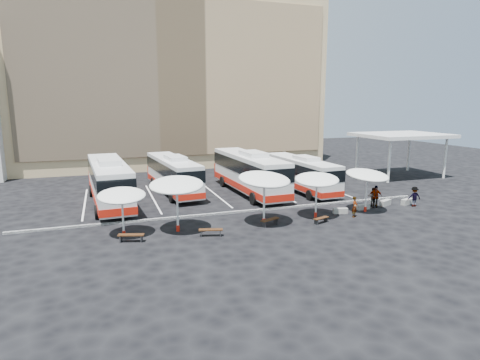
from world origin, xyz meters
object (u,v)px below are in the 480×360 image
object	(u,v)px
sunshade_4	(367,175)
wood_bench_0	(131,236)
wood_bench_1	(211,231)
passenger_1	(373,197)
bus_0	(109,180)
conc_bench_3	(407,202)
sunshade_0	(122,196)
passenger_0	(355,207)
passenger_3	(414,197)
conc_bench_2	(385,203)
bus_1	(173,173)
wood_bench_2	(270,221)
passenger_2	(375,196)
sunshade_1	(177,185)
sunshade_2	(264,180)
bus_2	(249,171)
bus_3	(301,173)
conc_bench_0	(340,211)
sunshade_3	(317,180)
conc_bench_1	(363,207)
wood_bench_3	(321,219)

from	to	relation	value
sunshade_4	wood_bench_0	distance (m)	19.06
wood_bench_1	passenger_1	size ratio (longest dim) A/B	1.02
bus_0	conc_bench_3	world-z (taller)	bus_0
sunshade_0	passenger_0	world-z (taller)	sunshade_0
bus_0	passenger_3	size ratio (longest dim) A/B	7.66
bus_0	sunshade_4	size ratio (longest dim) A/B	3.29
conc_bench_2	passenger_1	world-z (taller)	passenger_1
bus_1	wood_bench_2	bearing A→B (deg)	-75.69
passenger_2	wood_bench_2	bearing A→B (deg)	-134.52
sunshade_0	sunshade_1	size ratio (longest dim) A/B	0.74
bus_0	conc_bench_3	distance (m)	26.34
sunshade_2	passenger_2	distance (m)	11.22
bus_2	passenger_3	bearing A→B (deg)	-41.57
bus_1	conc_bench_2	world-z (taller)	bus_1
bus_3	conc_bench_3	distance (m)	10.41
wood_bench_0	passenger_0	world-z (taller)	passenger_0
conc_bench_3	conc_bench_0	bearing A→B (deg)	-174.91
sunshade_0	wood_bench_0	world-z (taller)	sunshade_0
bus_1	passenger_1	size ratio (longest dim) A/B	7.54
sunshade_0	passenger_3	xyz separation A→B (m)	(24.19, -0.01, -1.92)
sunshade_3	wood_bench_0	distance (m)	14.39
bus_2	passenger_0	size ratio (longest dim) A/B	8.32
sunshade_2	bus_2	bearing A→B (deg)	75.96
conc_bench_0	sunshade_1	bearing A→B (deg)	-178.76
passenger_3	conc_bench_1	bearing A→B (deg)	7.84
bus_3	wood_bench_2	world-z (taller)	bus_3
bus_1	conc_bench_0	bearing A→B (deg)	-52.10
conc_bench_2	sunshade_0	bearing A→B (deg)	-177.22
sunshade_1	passenger_1	bearing A→B (deg)	4.91
conc_bench_3	passenger_2	distance (m)	3.44
conc_bench_2	passenger_1	size ratio (longest dim) A/B	0.79
wood_bench_1	passenger_0	xyz separation A→B (m)	(11.86, 0.82, 0.44)
bus_1	sunshade_4	size ratio (longest dim) A/B	3.02
sunshade_3	passenger_3	distance (m)	9.93
wood_bench_3	passenger_2	xyz separation A→B (m)	(6.73, 2.57, 0.63)
conc_bench_2	passenger_2	distance (m)	1.48
sunshade_2	conc_bench_0	size ratio (longest dim) A/B	4.00
bus_0	wood_bench_3	xyz separation A→B (m)	(14.74, -11.06, -1.82)
wood_bench_1	conc_bench_3	world-z (taller)	conc_bench_3
bus_3	wood_bench_1	xyz separation A→B (m)	(-12.25, -10.76, -1.50)
bus_2	wood_bench_0	size ratio (longest dim) A/B	7.91
conc_bench_3	passenger_2	size ratio (longest dim) A/B	0.69
conc_bench_0	passenger_2	distance (m)	4.04
bus_0	passenger_2	bearing A→B (deg)	-25.68
bus_2	conc_bench_1	bearing A→B (deg)	-54.57
wood_bench_3	wood_bench_1	bearing A→B (deg)	-178.51
sunshade_4	passenger_1	xyz separation A→B (m)	(1.74, 1.35, -2.23)
wood_bench_0	conc_bench_2	distance (m)	21.84
wood_bench_3	passenger_1	bearing A→B (deg)	23.91
wood_bench_2	conc_bench_1	world-z (taller)	wood_bench_2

